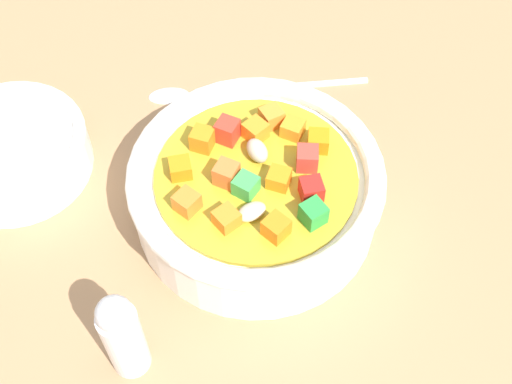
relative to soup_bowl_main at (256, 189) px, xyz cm
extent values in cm
cube|color=#9E754F|center=(0.00, 0.00, -4.31)|extent=(140.00, 140.00, 2.00)
cylinder|color=white|center=(0.00, 0.00, -0.92)|extent=(19.73, 19.73, 4.78)
torus|color=white|center=(0.00, 0.00, 1.97)|extent=(20.22, 20.22, 1.67)
cylinder|color=#AE9724|center=(0.00, 0.00, 1.67)|extent=(15.93, 15.93, 0.40)
cube|color=orange|center=(-0.86, -5.05, 2.52)|extent=(1.65, 1.65, 1.30)
cube|color=orange|center=(0.31, 4.96, 2.55)|extent=(2.17, 2.17, 1.36)
cube|color=orange|center=(5.29, 2.42, 2.56)|extent=(2.30, 2.30, 1.37)
cube|color=green|center=(-0.31, 1.78, 2.64)|extent=(1.82, 1.82, 1.53)
ellipsoid|color=#C4B598|center=(0.69, -1.64, 2.64)|extent=(2.72, 2.56, 1.54)
cube|color=orange|center=(1.79, 1.49, 2.76)|extent=(1.65, 1.65, 1.79)
cube|color=orange|center=(5.06, -0.75, 2.73)|extent=(1.82, 1.82, 1.72)
cube|color=orange|center=(-1.93, 0.00, 2.53)|extent=(1.83, 1.83, 1.33)
cube|color=orange|center=(-3.62, 4.18, 2.67)|extent=(2.04, 2.04, 1.61)
cube|color=green|center=(-5.58, 1.94, 2.73)|extent=(2.24, 2.24, 1.73)
cube|color=red|center=(-4.61, -0.31, 2.69)|extent=(2.30, 2.30, 1.63)
cube|color=orange|center=(-3.23, -4.62, 2.62)|extent=(2.13, 2.13, 1.51)
cube|color=red|center=(3.63, -2.30, 2.83)|extent=(1.65, 1.65, 1.93)
cube|color=orange|center=(1.15, -5.33, 2.64)|extent=(2.28, 2.28, 1.54)
cube|color=orange|center=(1.69, -3.43, 2.64)|extent=(2.10, 2.10, 1.53)
cube|color=orange|center=(3.27, 5.02, 2.65)|extent=(1.97, 1.97, 1.56)
ellipsoid|color=#C6B894|center=(-1.34, 3.52, 2.37)|extent=(2.50, 2.73, 1.00)
cube|color=#C53A2D|center=(-3.18, -2.54, 2.77)|extent=(2.15, 2.15, 1.81)
cylinder|color=silver|center=(2.23, -15.08, -2.98)|extent=(10.97, 7.17, 0.67)
ellipsoid|color=silver|center=(13.17, -8.27, -2.86)|extent=(4.37, 3.80, 0.91)
cylinder|color=white|center=(20.79, 4.74, -1.58)|extent=(12.96, 12.96, 3.47)
torus|color=white|center=(20.79, 4.74, 0.41)|extent=(13.09, 13.09, 1.04)
cylinder|color=silver|center=(2.46, 15.61, 0.34)|extent=(2.76, 2.76, 7.30)
sphere|color=silver|center=(2.46, 15.61, 4.60)|extent=(2.49, 2.49, 2.49)
camera|label=1|loc=(-13.65, 28.34, 44.16)|focal=47.72mm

